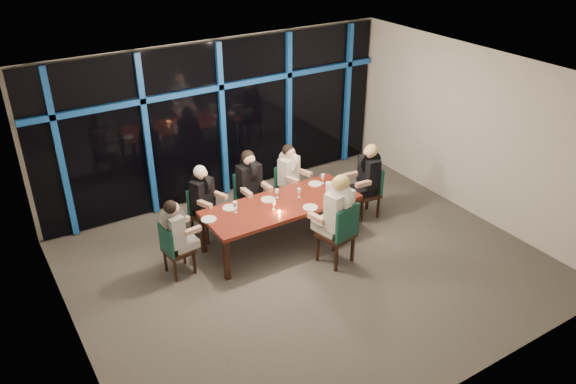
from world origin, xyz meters
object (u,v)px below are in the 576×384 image
(chair_far_right, at_px, (287,186))
(diner_end_right, at_px, (367,171))
(diner_near_mid, at_px, (337,206))
(chair_end_right, at_px, (370,189))
(dining_table, at_px, (282,207))
(wine_bottle, at_px, (336,186))
(diner_far_left, at_px, (204,192))
(water_pitcher, at_px, (329,189))
(diner_far_right, at_px, (290,169))
(diner_far_mid, at_px, (250,178))
(diner_end_left, at_px, (176,226))
(chair_near_mid, at_px, (341,232))
(chair_end_left, at_px, (173,248))
(chair_far_left, at_px, (202,210))
(chair_far_mid, at_px, (248,196))

(chair_far_right, relative_size, diner_end_right, 0.97)
(diner_near_mid, bearing_deg, chair_end_right, -160.16)
(dining_table, distance_m, wine_bottle, 1.00)
(diner_far_left, bearing_deg, dining_table, -61.50)
(water_pitcher, bearing_deg, diner_far_left, 130.68)
(wine_bottle, bearing_deg, diner_near_mid, -125.19)
(chair_far_right, bearing_deg, diner_near_mid, -115.19)
(diner_far_right, distance_m, water_pitcher, 0.98)
(diner_far_left, height_order, diner_far_mid, diner_far_mid)
(diner_end_left, height_order, diner_end_right, diner_end_right)
(chair_near_mid, bearing_deg, dining_table, -78.11)
(chair_end_left, relative_size, diner_near_mid, 0.85)
(chair_far_right, distance_m, diner_near_mid, 1.89)
(chair_far_right, relative_size, chair_end_right, 0.95)
(chair_end_left, relative_size, chair_near_mid, 0.83)
(diner_far_right, relative_size, wine_bottle, 2.74)
(diner_near_mid, bearing_deg, diner_far_right, -110.22)
(dining_table, bearing_deg, chair_near_mid, -65.94)
(diner_far_mid, xyz_separation_m, diner_near_mid, (0.59, -1.70, 0.09))
(chair_far_left, xyz_separation_m, diner_near_mid, (1.47, -1.82, 0.50))
(diner_far_left, bearing_deg, chair_end_right, -39.34)
(diner_end_left, xyz_separation_m, wine_bottle, (2.76, -0.27, 0.03))
(chair_far_mid, bearing_deg, diner_near_mid, -74.08)
(chair_far_mid, height_order, water_pitcher, water_pitcher)
(chair_end_left, bearing_deg, wine_bottle, -100.86)
(dining_table, relative_size, diner_far_right, 2.94)
(chair_far_mid, xyz_separation_m, diner_end_right, (1.90, -0.91, 0.38))
(chair_far_mid, relative_size, diner_far_left, 1.09)
(dining_table, xyz_separation_m, diner_end_left, (-1.79, 0.10, 0.16))
(chair_far_mid, relative_size, diner_end_right, 1.03)
(diner_far_mid, bearing_deg, water_pitcher, -45.66)
(diner_end_left, bearing_deg, diner_far_right, -79.67)
(chair_end_right, height_order, wine_bottle, wine_bottle)
(diner_near_mid, bearing_deg, chair_far_mid, -83.91)
(chair_end_right, xyz_separation_m, wine_bottle, (-0.86, -0.11, 0.34))
(diner_far_right, height_order, diner_near_mid, diner_near_mid)
(dining_table, distance_m, chair_far_right, 1.11)
(wine_bottle, bearing_deg, chair_far_right, 106.70)
(diner_far_left, relative_size, diner_far_right, 1.00)
(chair_end_left, distance_m, diner_far_mid, 1.90)
(chair_far_left, bearing_deg, diner_far_right, -25.11)
(diner_far_right, xyz_separation_m, wine_bottle, (0.29, -0.97, 0.01))
(diner_end_left, xyz_separation_m, water_pitcher, (2.63, -0.26, 0.02))
(diner_far_left, bearing_deg, wine_bottle, -48.78)
(diner_far_mid, bearing_deg, diner_end_left, -159.85)
(chair_far_right, height_order, diner_end_left, diner_end_left)
(diner_far_left, bearing_deg, chair_end_left, -161.68)
(chair_far_left, bearing_deg, chair_end_left, -158.06)
(chair_far_mid, bearing_deg, chair_far_right, -1.05)
(chair_far_right, bearing_deg, diner_far_right, -90.00)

